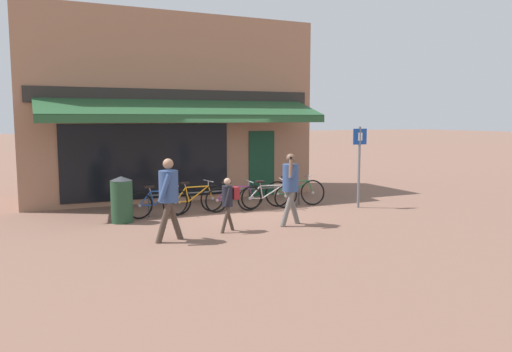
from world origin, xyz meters
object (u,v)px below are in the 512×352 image
Objects in this scene: bicycle_purple at (235,198)px; litter_bin at (122,199)px; bicycle_silver at (268,196)px; bicycle_green at (295,192)px; pedestrian_adult at (291,182)px; pedestrian_second_adult at (169,191)px; parking_sign at (359,158)px; bicycle_orange at (194,199)px; pedestrian_child at (229,198)px; bicycle_blue at (160,203)px.

bicycle_purple is 1.56× the size of litter_bin.
bicycle_silver is 1.58× the size of litter_bin.
pedestrian_adult is (-1.39, -2.26, 0.65)m from bicycle_green.
parking_sign is at bearing -154.93° from pedestrian_second_adult.
pedestrian_second_adult reaches higher than bicycle_silver.
pedestrian_second_adult reaches higher than pedestrian_adult.
pedestrian_adult reaches higher than bicycle_green.
bicycle_orange is 2.36m from pedestrian_child.
bicycle_orange reaches higher than bicycle_purple.
bicycle_blue is at bearing -169.41° from bicycle_green.
bicycle_silver is 0.78× the size of parking_sign.
litter_bin is 0.49× the size of parking_sign.
bicycle_silver is 1.04× the size of pedestrian_second_adult.
pedestrian_adult reaches higher than bicycle_blue.
litter_bin is (-1.99, 1.99, -0.19)m from pedestrian_child.
bicycle_green is 1.49× the size of pedestrian_child.
pedestrian_child reaches higher than bicycle_green.
pedestrian_adult reaches higher than bicycle_silver.
bicycle_green is 0.79× the size of parking_sign.
pedestrian_adult is 1.41× the size of pedestrian_child.
pedestrian_child is 0.53× the size of parking_sign.
parking_sign is (2.86, 1.25, 0.37)m from pedestrian_adult.
parking_sign is (5.43, -0.99, 1.03)m from bicycle_blue.
pedestrian_child reaches higher than bicycle_silver.
bicycle_purple is 0.77× the size of parking_sign.
bicycle_orange is at bearing -170.44° from bicycle_green.
bicycle_purple is at bearing 171.32° from bicycle_silver.
litter_bin is (-1.92, -0.34, 0.17)m from bicycle_orange.
parking_sign is at bearing -14.29° from bicycle_silver.
bicycle_purple is 3.06m from litter_bin.
bicycle_purple is 0.97× the size of bicycle_green.
bicycle_purple is at bearing -168.27° from bicycle_green.
bicycle_silver is 2.78m from parking_sign.
pedestrian_second_adult reaches higher than bicycle_orange.
parking_sign reaches higher than bicycle_silver.
bicycle_green is at bearing -115.48° from pedestrian_adult.
bicycle_green is at bearing -2.72° from bicycle_purple.
bicycle_blue is at bearing 179.02° from bicycle_silver.
bicycle_green is (1.90, 0.05, 0.02)m from bicycle_purple.
pedestrian_second_adult reaches higher than bicycle_green.
bicycle_purple reaches higher than bicycle_blue.
bicycle_purple is 0.93m from bicycle_silver.
bicycle_blue is at bearing 172.79° from bicycle_orange.
pedestrian_child is (-1.57, -0.03, -0.28)m from pedestrian_adult.
bicycle_blue is 1.01× the size of pedestrian_second_adult.
parking_sign is (3.37, -0.96, 1.04)m from bicycle_purple.
pedestrian_adult is at bearing -46.46° from bicycle_blue.
bicycle_green is (3.96, 0.03, 0.02)m from bicycle_blue.
litter_bin is at bearing -66.21° from pedestrian_second_adult.
bicycle_blue is 1.43× the size of pedestrian_child.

